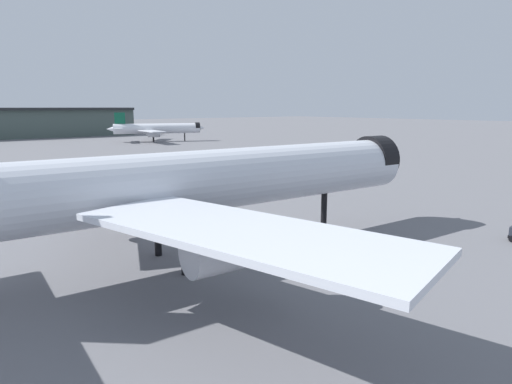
# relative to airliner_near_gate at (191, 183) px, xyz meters

# --- Properties ---
(ground) EXTENTS (900.00, 900.00, 0.00)m
(ground) POSITION_rel_airliner_near_gate_xyz_m (3.95, -0.34, -7.21)
(ground) COLOR slate
(airliner_near_gate) EXTENTS (57.46, 52.27, 16.36)m
(airliner_near_gate) POSITION_rel_airliner_near_gate_xyz_m (0.00, 0.00, 0.00)
(airliner_near_gate) COLOR silver
(airliner_near_gate) RESTS_ON ground
(airliner_far_taxiway) EXTENTS (37.72, 33.62, 11.81)m
(airliner_far_taxiway) POSITION_rel_airliner_near_gate_xyz_m (62.39, 132.58, -2.00)
(airliner_far_taxiway) COLOR silver
(airliner_far_taxiway) RESTS_ON ground
(service_truck_front) EXTENTS (4.06, 5.96, 3.00)m
(service_truck_front) POSITION_rel_airliner_near_gate_xyz_m (23.11, 25.15, -5.62)
(service_truck_front) COLOR black
(service_truck_front) RESTS_ON ground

